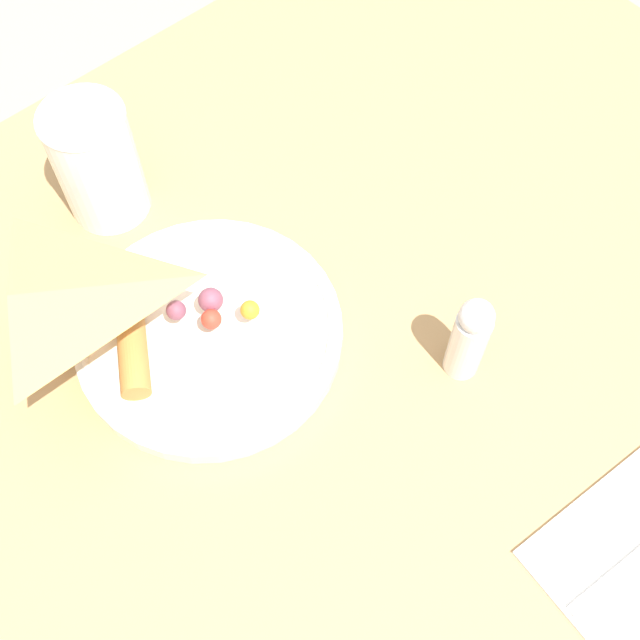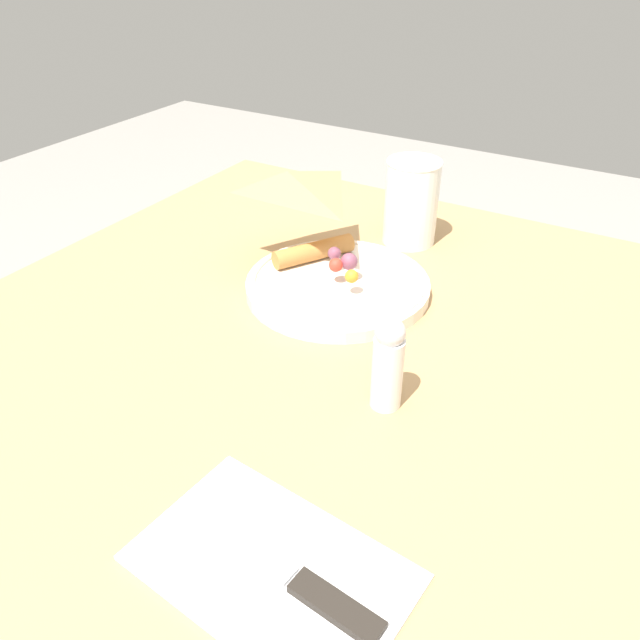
% 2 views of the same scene
% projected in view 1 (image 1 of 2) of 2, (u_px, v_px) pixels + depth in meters
% --- Properties ---
extents(ground_plane, '(6.00, 6.00, 0.00)m').
position_uv_depth(ground_plane, '(349.00, 545.00, 1.36)').
color(ground_plane, gray).
extents(dining_table, '(1.00, 0.85, 0.77)m').
position_uv_depth(dining_table, '(369.00, 387.00, 0.79)').
color(dining_table, '#A87F51').
rests_on(dining_table, ground_plane).
extents(plate_pizza, '(0.23, 0.23, 0.05)m').
position_uv_depth(plate_pizza, '(208.00, 329.00, 0.67)').
color(plate_pizza, silver).
rests_on(plate_pizza, dining_table).
extents(milk_glass, '(0.08, 0.08, 0.12)m').
position_uv_depth(milk_glass, '(98.00, 167.00, 0.71)').
color(milk_glass, white).
rests_on(milk_glass, dining_table).
extents(salt_shaker, '(0.03, 0.03, 0.10)m').
position_uv_depth(salt_shaker, '(469.00, 338.00, 0.63)').
color(salt_shaker, silver).
rests_on(salt_shaker, dining_table).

